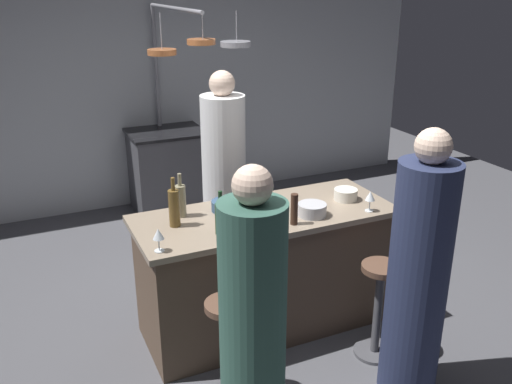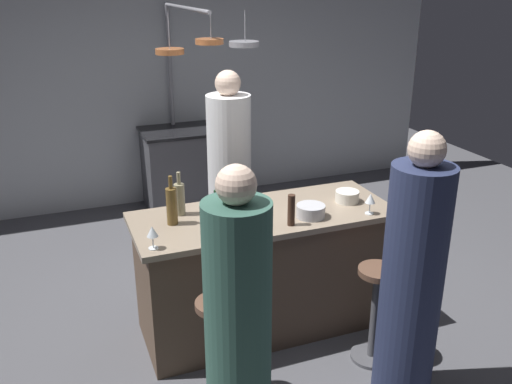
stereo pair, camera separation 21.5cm
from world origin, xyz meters
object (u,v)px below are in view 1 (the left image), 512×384
(guest_left, at_px, (253,328))
(mixing_bowl_blue, at_px, (225,206))
(wine_bottle_amber, at_px, (174,207))
(wine_bottle_red, at_px, (221,218))
(bar_stool_right, at_px, (378,306))
(guest_right, at_px, (418,278))
(bar_stool_left, at_px, (228,347))
(pepper_mill, at_px, (294,209))
(chef, at_px, (224,181))
(mixing_bowl_ceramic, at_px, (346,194))
(wine_glass_near_right_guest, at_px, (242,205))
(wine_glass_by_chef, at_px, (370,197))
(mixing_bowl_steel, at_px, (312,210))
(wine_glass_near_left_guest, at_px, (158,235))
(stove_range, at_px, (168,171))
(wine_bottle_white, at_px, (181,200))

(guest_left, bearing_deg, mixing_bowl_blue, 75.00)
(wine_bottle_amber, relative_size, wine_bottle_red, 1.16)
(wine_bottle_red, height_order, mixing_bowl_blue, wine_bottle_red)
(bar_stool_right, bearing_deg, mixing_bowl_blue, 135.01)
(guest_right, bearing_deg, bar_stool_left, 161.65)
(pepper_mill, relative_size, wine_bottle_amber, 0.63)
(chef, relative_size, bar_stool_left, 2.54)
(mixing_bowl_ceramic, bearing_deg, wine_glass_near_right_guest, -178.45)
(wine_glass_by_chef, height_order, wine_glass_near_right_guest, same)
(bar_stool_right, relative_size, wine_bottle_amber, 2.05)
(bar_stool_left, bearing_deg, mixing_bowl_ceramic, 27.10)
(bar_stool_right, distance_m, mixing_bowl_blue, 1.23)
(mixing_bowl_steel, bearing_deg, guest_left, -134.54)
(pepper_mill, xyz_separation_m, wine_glass_near_right_guest, (-0.28, 0.20, 0.00))
(guest_left, height_order, wine_glass_near_right_guest, guest_left)
(wine_bottle_amber, xyz_separation_m, mixing_bowl_steel, (0.89, -0.22, -0.09))
(mixing_bowl_blue, bearing_deg, wine_glass_near_left_guest, -144.51)
(wine_bottle_red, xyz_separation_m, wine_glass_near_left_guest, (-0.42, -0.08, -0.00))
(guest_left, bearing_deg, bar_stool_right, 19.21)
(wine_glass_by_chef, bearing_deg, mixing_bowl_steel, 166.22)
(chef, bearing_deg, bar_stool_left, -110.99)
(pepper_mill, xyz_separation_m, mixing_bowl_ceramic, (0.54, 0.23, -0.06))
(bar_stool_left, bearing_deg, bar_stool_right, 0.00)
(bar_stool_left, xyz_separation_m, guest_right, (1.06, -0.35, 0.40))
(stove_range, relative_size, pepper_mill, 4.24)
(stove_range, height_order, mixing_bowl_blue, mixing_bowl_blue)
(guest_left, bearing_deg, wine_glass_near_left_guest, 110.46)
(wine_bottle_white, relative_size, mixing_bowl_blue, 1.58)
(wine_glass_near_left_guest, bearing_deg, chef, 54.08)
(wine_bottle_white, bearing_deg, pepper_mill, -34.41)
(wine_bottle_amber, bearing_deg, wine_glass_by_chef, -13.90)
(wine_glass_near_right_guest, bearing_deg, wine_bottle_amber, 167.88)
(chef, height_order, wine_bottle_amber, chef)
(pepper_mill, bearing_deg, wine_glass_near_right_guest, 144.26)
(bar_stool_left, bearing_deg, wine_glass_by_chef, 16.22)
(wine_glass_near_right_guest, distance_m, mixing_bowl_ceramic, 0.83)
(guest_right, xyz_separation_m, wine_bottle_red, (-0.92, 0.78, 0.23))
(chef, bearing_deg, mixing_bowl_ceramic, -60.32)
(pepper_mill, bearing_deg, wine_bottle_amber, 157.48)
(guest_left, relative_size, wine_glass_near_right_guest, 11.08)
(bar_stool_right, bearing_deg, wine_bottle_amber, 150.11)
(stove_range, distance_m, wine_bottle_red, 2.72)
(guest_right, height_order, wine_bottle_white, guest_right)
(guest_right, distance_m, wine_glass_near_left_guest, 1.53)
(bar_stool_left, relative_size, wine_glass_near_left_guest, 4.66)
(wine_glass_by_chef, distance_m, mixing_bowl_ceramic, 0.26)
(guest_right, relative_size, mixing_bowl_steel, 8.58)
(pepper_mill, height_order, mixing_bowl_blue, pepper_mill)
(stove_range, relative_size, wine_bottle_red, 3.11)
(wine_bottle_white, bearing_deg, wine_bottle_red, -68.62)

